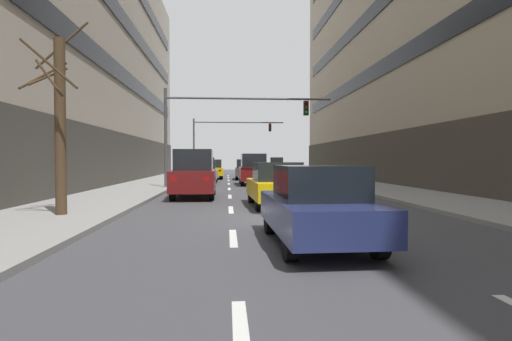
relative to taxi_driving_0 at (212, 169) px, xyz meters
The scene contains 30 objects.
ground_plane 24.98m from the taxi_driving_0, 82.86° to the right, with size 120.00×120.00×0.00m, color #424247.
sidewalk_left 25.06m from the taxi_driving_0, 98.57° to the right, with size 3.98×80.00×0.14m, color gray.
sidewalk_right 26.70m from the taxi_driving_0, 68.13° to the right, with size 3.98×80.00×0.14m, color gray.
lane_stripe_l1_s2 32.81m from the taxi_driving_0, 87.40° to the right, with size 0.16×2.00×0.01m, color silver.
lane_stripe_l1_s3 27.82m from the taxi_driving_0, 86.93° to the right, with size 0.16×2.00×0.01m, color silver.
lane_stripe_l1_s4 22.83m from the taxi_driving_0, 86.26° to the right, with size 0.16×2.00×0.01m, color silver.
lane_stripe_l1_s5 17.85m from the taxi_driving_0, 85.21° to the right, with size 0.16×2.00×0.01m, color silver.
lane_stripe_l1_s6 12.88m from the taxi_driving_0, 83.35° to the right, with size 0.16×2.00×0.01m, color silver.
lane_stripe_l1_s7 7.95m from the taxi_driving_0, 79.16° to the right, with size 0.16×2.00×0.01m, color silver.
lane_stripe_l1_s8 3.25m from the taxi_driving_0, 61.75° to the right, with size 0.16×2.00×0.01m, color silver.
lane_stripe_l1_s9 2.81m from the taxi_driving_0, 56.32° to the left, with size 0.16×2.00×0.01m, color silver.
lane_stripe_l1_s10 7.43m from the taxi_driving_0, 78.38° to the left, with size 0.16×2.00×0.01m, color silver.
lane_stripe_l2_s3 28.18m from the taxi_driving_0, 80.35° to the right, with size 0.16×2.00×0.01m, color silver.
lane_stripe_l2_s4 23.27m from the taxi_driving_0, 78.29° to the right, with size 0.16×2.00×0.01m, color silver.
lane_stripe_l2_s5 18.40m from the taxi_driving_0, 75.12° to the right, with size 0.16×2.00×0.01m, color silver.
lane_stripe_l2_s6 13.64m from the taxi_driving_0, 69.71° to the right, with size 0.16×2.00×0.01m, color silver.
lane_stripe_l2_s7 9.13m from the taxi_driving_0, 58.71° to the right, with size 0.16×2.00×0.01m, color silver.
lane_stripe_l2_s8 5.54m from the taxi_driving_0, 30.39° to the right, with size 0.16×2.00×0.01m, color silver.
lane_stripe_l2_s9 5.29m from the taxi_driving_0, 25.30° to the left, with size 0.16×2.00×0.01m, color silver.
lane_stripe_l2_s10 8.68m from the taxi_driving_0, 56.87° to the left, with size 0.16×2.00×0.01m, color silver.
taxi_driving_0 is the anchor object (origin of this frame).
car_driving_1 9.51m from the taxi_driving_0, 70.79° to the right, with size 1.81×4.33×2.10m.
car_driving_2 3.28m from the taxi_driving_0, 21.68° to the right, with size 2.06×4.68×1.74m.
taxi_driving_3 22.13m from the taxi_driving_0, 81.87° to the right, with size 1.95×4.34×1.78m.
car_driving_4 18.14m from the taxi_driving_0, 90.32° to the right, with size 1.90×4.44×2.14m.
car_driving_5 6.17m from the taxi_driving_0, 92.40° to the right, with size 1.79×4.25×1.59m.
car_driving_6 28.81m from the taxi_driving_0, 83.76° to the right, with size 1.87×4.25×1.58m.
traffic_signal_0 13.23m from the taxi_driving_0, 85.47° to the right, with size 9.66×0.35×5.66m.
traffic_signal_1 8.15m from the taxi_driving_0, 82.68° to the left, with size 9.66×0.34×5.94m.
street_tree_0 24.95m from the taxi_driving_0, 97.76° to the right, with size 1.82×1.82×5.73m.
Camera 1 is at (-1.75, -11.83, 1.69)m, focal length 28.77 mm.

